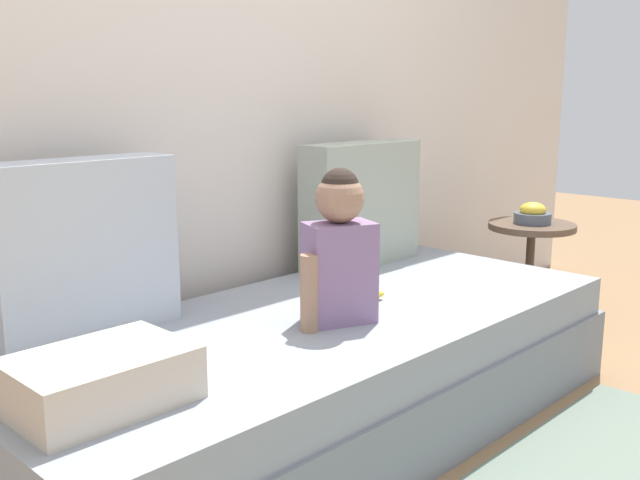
% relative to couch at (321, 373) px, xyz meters
% --- Properties ---
extents(ground_plane, '(12.00, 12.00, 0.00)m').
position_rel_couch_xyz_m(ground_plane, '(0.00, 0.00, -0.20)').
color(ground_plane, '#93704C').
extents(back_wall, '(5.47, 0.10, 2.25)m').
position_rel_couch_xyz_m(back_wall, '(0.00, 0.60, 0.93)').
color(back_wall, silver).
rests_on(back_wall, ground).
extents(couch, '(2.27, 0.94, 0.40)m').
position_rel_couch_xyz_m(couch, '(0.00, 0.00, 0.00)').
color(couch, gray).
rests_on(couch, ground).
extents(throw_pillow_left, '(0.56, 0.16, 0.53)m').
position_rel_couch_xyz_m(throw_pillow_left, '(-0.62, 0.37, 0.47)').
color(throw_pillow_left, '#B2BCC6').
rests_on(throw_pillow_left, couch).
extents(throw_pillow_right, '(0.58, 0.16, 0.51)m').
position_rel_couch_xyz_m(throw_pillow_right, '(0.62, 0.37, 0.46)').
color(throw_pillow_right, '#99A393').
rests_on(throw_pillow_right, couch).
extents(toddler, '(0.32, 0.21, 0.49)m').
position_rel_couch_xyz_m(toddler, '(-0.01, -0.09, 0.44)').
color(toddler, gray).
rests_on(toddler, couch).
extents(banana, '(0.17, 0.11, 0.04)m').
position_rel_couch_xyz_m(banana, '(0.21, 0.00, 0.22)').
color(banana, yellow).
rests_on(banana, couch).
extents(folded_blanket, '(0.40, 0.28, 0.13)m').
position_rel_couch_xyz_m(folded_blanket, '(-0.85, -0.12, 0.27)').
color(folded_blanket, beige).
rests_on(folded_blanket, couch).
extents(side_table, '(0.41, 0.41, 0.50)m').
position_rel_couch_xyz_m(side_table, '(1.49, 0.05, 0.19)').
color(side_table, brown).
rests_on(side_table, ground).
extents(fruit_bowl, '(0.17, 0.17, 0.10)m').
position_rel_couch_xyz_m(fruit_bowl, '(1.49, 0.05, 0.35)').
color(fruit_bowl, '#4C5666').
rests_on(fruit_bowl, side_table).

